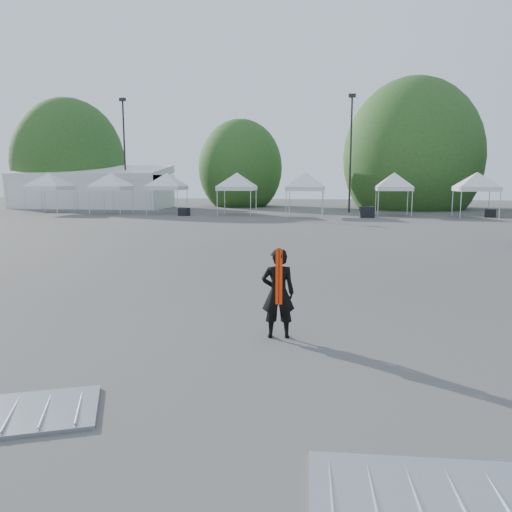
# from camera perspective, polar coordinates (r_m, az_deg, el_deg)

# --- Properties ---
(ground) EXTENTS (120.00, 120.00, 0.00)m
(ground) POSITION_cam_1_polar(r_m,az_deg,el_deg) (11.98, -0.57, -4.83)
(ground) COLOR #474442
(ground) RESTS_ON ground
(marquee) EXTENTS (15.00, 6.25, 4.23)m
(marquee) POSITION_cam_1_polar(r_m,az_deg,el_deg) (52.30, -18.24, 7.42)
(marquee) COLOR white
(marquee) RESTS_ON ground
(light_pole_west) EXTENTS (0.60, 0.25, 10.30)m
(light_pole_west) POSITION_cam_1_polar(r_m,az_deg,el_deg) (49.76, -14.81, 11.90)
(light_pole_west) COLOR black
(light_pole_west) RESTS_ON ground
(light_pole_east) EXTENTS (0.60, 0.25, 9.80)m
(light_pole_east) POSITION_cam_1_polar(r_m,az_deg,el_deg) (43.57, 10.78, 12.18)
(light_pole_east) COLOR black
(light_pole_east) RESTS_ON ground
(tree_far_w) EXTENTS (4.80, 4.80, 7.30)m
(tree_far_w) POSITION_cam_1_polar(r_m,az_deg,el_deg) (56.86, -20.60, 9.97)
(tree_far_w) COLOR #382314
(tree_far_w) RESTS_ON ground
(tree_mid_w) EXTENTS (4.16, 4.16, 6.33)m
(tree_mid_w) POSITION_cam_1_polar(r_m,az_deg,el_deg) (52.45, -1.79, 10.00)
(tree_mid_w) COLOR #382314
(tree_mid_w) RESTS_ON ground
(tree_mid_e) EXTENTS (5.12, 5.12, 7.79)m
(tree_mid_e) POSITION_cam_1_polar(r_m,az_deg,el_deg) (51.00, 17.42, 10.66)
(tree_mid_e) COLOR #382314
(tree_mid_e) RESTS_ON ground
(tent_a) EXTENTS (4.21, 4.21, 3.88)m
(tent_a) POSITION_cam_1_polar(r_m,az_deg,el_deg) (45.28, -22.59, 8.43)
(tent_a) COLOR silver
(tent_a) RESTS_ON ground
(tent_b) EXTENTS (3.98, 3.98, 3.88)m
(tent_b) POSITION_cam_1_polar(r_m,az_deg,el_deg) (43.02, -16.29, 8.76)
(tent_b) COLOR silver
(tent_b) RESTS_ON ground
(tent_c) EXTENTS (4.01, 4.01, 3.88)m
(tent_c) POSITION_cam_1_polar(r_m,az_deg,el_deg) (42.38, -10.18, 8.97)
(tent_c) COLOR silver
(tent_c) RESTS_ON ground
(tent_d) EXTENTS (4.00, 4.00, 3.88)m
(tent_d) POSITION_cam_1_polar(r_m,az_deg,el_deg) (39.82, -2.19, 9.12)
(tent_d) COLOR silver
(tent_d) RESTS_ON ground
(tent_e) EXTENTS (4.06, 4.06, 3.88)m
(tent_e) POSITION_cam_1_polar(r_m,az_deg,el_deg) (38.69, 5.69, 9.10)
(tent_e) COLOR silver
(tent_e) RESTS_ON ground
(tent_f) EXTENTS (3.77, 3.77, 3.88)m
(tent_f) POSITION_cam_1_polar(r_m,az_deg,el_deg) (40.29, 15.53, 8.81)
(tent_f) COLOR silver
(tent_f) RESTS_ON ground
(tent_g) EXTENTS (4.05, 4.05, 3.88)m
(tent_g) POSITION_cam_1_polar(r_m,az_deg,el_deg) (40.64, 23.95, 8.38)
(tent_g) COLOR silver
(tent_g) RESTS_ON ground
(man) EXTENTS (0.65, 0.49, 1.63)m
(man) POSITION_cam_1_polar(r_m,az_deg,el_deg) (8.90, 2.54, -4.25)
(man) COLOR black
(man) RESTS_ON ground
(barrier_mid) EXTENTS (2.32, 1.26, 0.07)m
(barrier_mid) POSITION_cam_1_polar(r_m,az_deg,el_deg) (5.20, 19.80, -24.13)
(barrier_mid) COLOR #A1A3A9
(barrier_mid) RESTS_ON ground
(crate_west) EXTENTS (0.90, 0.78, 0.60)m
(crate_west) POSITION_cam_1_polar(r_m,az_deg,el_deg) (39.21, -8.24, 5.01)
(crate_west) COLOR black
(crate_west) RESTS_ON ground
(crate_mid) EXTENTS (1.11, 0.91, 0.80)m
(crate_mid) POSITION_cam_1_polar(r_m,az_deg,el_deg) (37.87, 12.56, 4.92)
(crate_mid) COLOR black
(crate_mid) RESTS_ON ground
(crate_east) EXTENTS (0.89, 0.76, 0.60)m
(crate_east) POSITION_cam_1_polar(r_m,az_deg,el_deg) (41.10, 25.19, 4.44)
(crate_east) COLOR black
(crate_east) RESTS_ON ground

